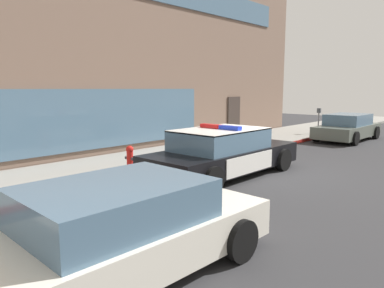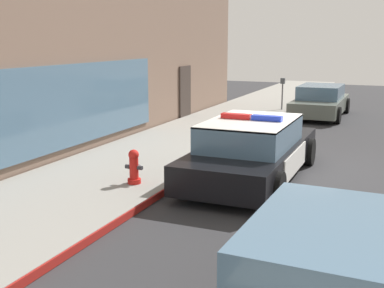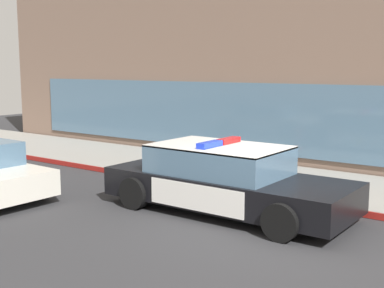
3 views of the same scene
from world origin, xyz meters
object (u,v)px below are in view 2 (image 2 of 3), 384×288
(car_far_lane, at_px, (334,281))
(parking_meter, at_px, (283,88))
(police_cruiser, at_px, (252,149))
(fire_hydrant, at_px, (134,167))
(car_down_street, at_px, (320,101))

(car_far_lane, bearing_deg, parking_meter, -163.79)
(car_far_lane, relative_size, parking_meter, 3.43)
(police_cruiser, relative_size, parking_meter, 3.87)
(police_cruiser, distance_m, parking_meter, 10.52)
(police_cruiser, distance_m, car_far_lane, 6.07)
(police_cruiser, height_order, car_far_lane, police_cruiser)
(fire_hydrant, height_order, parking_meter, parking_meter)
(car_down_street, bearing_deg, fire_hydrant, 170.53)
(car_far_lane, height_order, parking_meter, parking_meter)
(car_down_street, xyz_separation_m, parking_meter, (0.46, 1.68, 0.45))
(police_cruiser, relative_size, car_down_street, 1.16)
(fire_hydrant, bearing_deg, police_cruiser, -48.25)
(car_down_street, xyz_separation_m, car_far_lane, (-15.44, -2.49, 0.00))
(car_down_street, height_order, parking_meter, parking_meter)
(police_cruiser, xyz_separation_m, parking_meter, (10.37, 1.68, 0.40))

